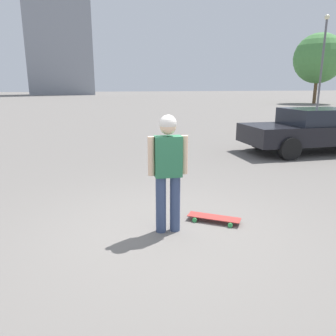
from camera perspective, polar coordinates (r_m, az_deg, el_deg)
name	(u,v)px	position (r m, az deg, el deg)	size (l,w,h in m)	color
ground_plane	(168,231)	(4.89, 0.00, -10.87)	(220.00, 220.00, 0.00)	slate
person	(168,165)	(4.56, 0.00, 0.45)	(0.24, 0.56, 1.69)	#38476B
skateboard	(214,218)	(5.21, 8.00, -8.57)	(0.65, 0.79, 0.08)	#A5332D
car_parked_near	(314,129)	(11.38, 24.11, 6.15)	(2.12, 4.50, 1.37)	black
building_block_distant	(57,6)	(81.06, -18.74, 25.15)	(8.99, 13.44, 36.80)	gray
tree_distant	(319,58)	(42.49, 24.75, 16.94)	(5.50, 5.50, 7.77)	brown
lamp_post	(322,61)	(21.95, 25.29, 16.57)	(0.28, 0.28, 5.94)	#59595E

